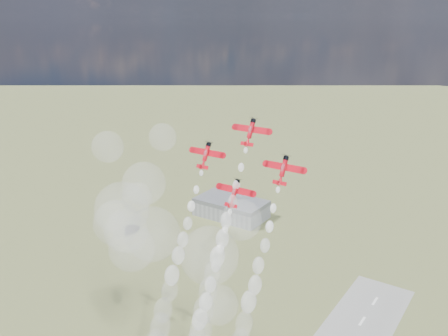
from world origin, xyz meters
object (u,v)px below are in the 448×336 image
plane_slot (234,192)px  plane_lead (250,132)px  hangar (231,208)px  plane_right (283,170)px  plane_left (206,155)px

plane_slot → plane_lead: bearing=90.0°
hangar → plane_right: bearing=-53.5°
plane_lead → plane_slot: (0.00, -7.76, -14.97)m
plane_right → plane_slot: bearing=-162.1°
plane_lead → plane_right: size_ratio=1.00×
hangar → plane_slot: (109.57, -168.08, 87.82)m
plane_slot → plane_left: bearing=162.1°
plane_lead → plane_left: bearing=-162.1°
plane_right → plane_slot: plane_right is taller
plane_left → plane_lead: bearing=17.9°
plane_left → plane_slot: 14.70m
hangar → plane_slot: 219.01m
hangar → plane_left: plane_left is taller
hangar → plane_slot: bearing=-56.9°
plane_left → hangar: bearing=120.7°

